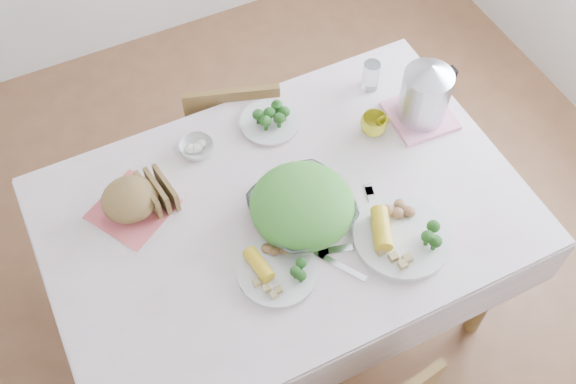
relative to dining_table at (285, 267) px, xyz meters
name	(u,v)px	position (x,y,z in m)	size (l,w,h in m)	color
floor	(286,310)	(0.00, 0.00, -0.38)	(3.60, 3.60, 0.00)	brown
dining_table	(285,267)	(0.00, 0.00, 0.00)	(1.40, 0.90, 0.75)	brown
tablecloth	(285,210)	(0.00, 0.00, 0.38)	(1.50, 1.00, 0.01)	white
chair_far	(233,119)	(0.08, 0.66, 0.09)	(0.36, 0.36, 0.81)	brown
salad_bowl	(302,210)	(0.03, -0.05, 0.42)	(0.31, 0.31, 0.08)	white
dinner_plate_left	(277,271)	(-0.12, -0.19, 0.40)	(0.24, 0.24, 0.02)	white
dinner_plate_right	(402,237)	(0.27, -0.26, 0.40)	(0.30, 0.30, 0.03)	white
broccoli_plate	(270,122)	(0.11, 0.34, 0.40)	(0.21, 0.21, 0.02)	beige
napkin	(133,209)	(-0.43, 0.21, 0.39)	(0.22, 0.22, 0.00)	#E35D60
bread_loaf	(130,199)	(-0.43, 0.21, 0.45)	(0.18, 0.17, 0.11)	brown
fruit_bowl	(197,148)	(-0.16, 0.34, 0.41)	(0.12, 0.12, 0.04)	white
yellow_mug	(374,125)	(0.41, 0.16, 0.42)	(0.09, 0.09, 0.07)	yellow
glass_tumbler	(371,74)	(0.50, 0.34, 0.45)	(0.06, 0.06, 0.11)	white
pink_tray	(420,116)	(0.59, 0.14, 0.40)	(0.21, 0.21, 0.02)	#FF9BBB
electric_kettle	(425,93)	(0.59, 0.14, 0.51)	(0.17, 0.17, 0.23)	#B2B5BA
fork_left	(341,266)	(0.06, -0.26, 0.39)	(0.02, 0.17, 0.00)	silver
fork_right	(376,214)	(0.25, -0.14, 0.39)	(0.02, 0.21, 0.00)	silver
knife	(351,247)	(0.12, -0.21, 0.39)	(0.02, 0.20, 0.00)	silver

